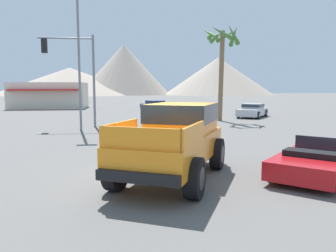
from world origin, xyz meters
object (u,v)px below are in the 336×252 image
object	(u,v)px
parked_car_silver	(253,110)
traffic_light_main	(73,63)
parked_car_blue	(155,105)
red_convertible_car	(316,161)
palm_tree_short	(222,49)
street_lamp_post	(78,42)
orange_pickup_truck	(176,136)

from	to	relation	value
parked_car_silver	traffic_light_main	xyz separation A→B (m)	(-14.60, -5.75, 3.56)
parked_car_silver	parked_car_blue	world-z (taller)	parked_car_silver
red_convertible_car	parked_car_silver	distance (m)	19.92
parked_car_silver	palm_tree_short	xyz separation A→B (m)	(-3.85, -3.03, 4.93)
street_lamp_post	parked_car_blue	bearing A→B (deg)	71.79
parked_car_blue	traffic_light_main	xyz separation A→B (m)	(-6.88, -16.90, 3.60)
palm_tree_short	parked_car_blue	bearing A→B (deg)	105.28
palm_tree_short	traffic_light_main	bearing A→B (deg)	-165.82
orange_pickup_truck	street_lamp_post	bearing A→B (deg)	136.55
street_lamp_post	palm_tree_short	xyz separation A→B (m)	(10.10, 4.72, 0.28)
parked_car_blue	traffic_light_main	distance (m)	18.60
orange_pickup_truck	traffic_light_main	xyz separation A→B (m)	(-4.82, 12.90, 3.00)
orange_pickup_truck	palm_tree_short	bearing A→B (deg)	94.84
traffic_light_main	street_lamp_post	size ratio (longest dim) A/B	0.67
red_convertible_car	traffic_light_main	distance (m)	16.50
parked_car_silver	street_lamp_post	distance (m)	16.63
orange_pickup_truck	palm_tree_short	world-z (taller)	palm_tree_short
parked_car_silver	palm_tree_short	distance (m)	6.95
parked_car_blue	palm_tree_short	size ratio (longest dim) A/B	0.67
traffic_light_main	street_lamp_post	world-z (taller)	street_lamp_post
street_lamp_post	palm_tree_short	bearing A→B (deg)	25.06
red_convertible_car	palm_tree_short	size ratio (longest dim) A/B	0.59
parked_car_silver	palm_tree_short	size ratio (longest dim) A/B	0.65
orange_pickup_truck	parked_car_silver	size ratio (longest dim) A/B	1.15
orange_pickup_truck	parked_car_blue	xyz separation A→B (m)	(2.06, 29.81, -0.60)
traffic_light_main	street_lamp_post	distance (m)	2.38
red_convertible_car	traffic_light_main	bearing A→B (deg)	167.21
orange_pickup_truck	red_convertible_car	bearing A→B (deg)	19.50
orange_pickup_truck	traffic_light_main	bearing A→B (deg)	136.12
palm_tree_short	street_lamp_post	bearing A→B (deg)	-154.94
orange_pickup_truck	street_lamp_post	distance (m)	12.36
orange_pickup_truck	red_convertible_car	size ratio (longest dim) A/B	1.25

